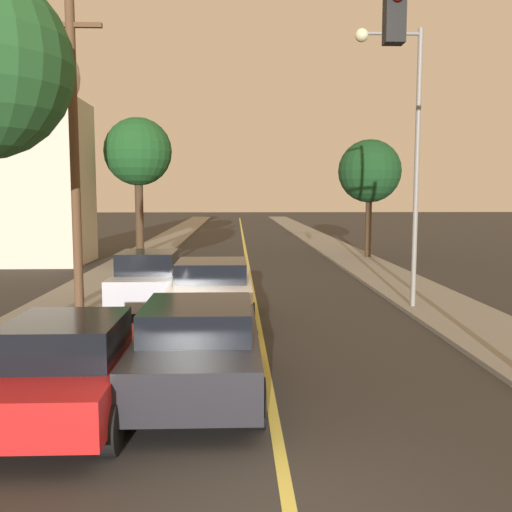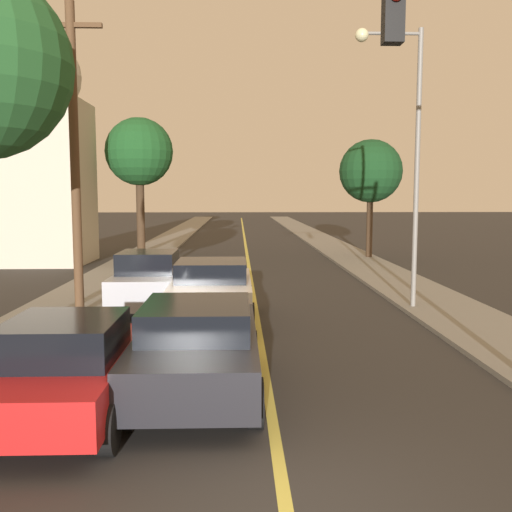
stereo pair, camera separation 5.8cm
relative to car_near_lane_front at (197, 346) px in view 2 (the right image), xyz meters
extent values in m
cube|color=#2D2B28|center=(1.15, 32.22, -0.81)|extent=(8.21, 80.00, 0.01)
cube|color=#D1C14C|center=(1.15, 32.22, -0.80)|extent=(0.16, 76.00, 0.00)
cube|color=gray|center=(-4.21, 32.22, -0.75)|extent=(2.50, 80.00, 0.12)
cube|color=gray|center=(6.51, 32.22, -0.75)|extent=(2.50, 80.00, 0.12)
cube|color=black|center=(0.00, 0.04, -0.10)|extent=(1.90, 4.45, 0.71)
cube|color=black|center=(0.00, -0.14, 0.49)|extent=(1.67, 2.00, 0.48)
cylinder|color=black|center=(-0.90, 1.42, -0.45)|extent=(0.22, 0.71, 0.71)
cylinder|color=black|center=(0.90, 1.42, -0.45)|extent=(0.22, 0.71, 0.71)
cylinder|color=black|center=(-0.90, -1.35, -0.45)|extent=(0.22, 0.71, 0.71)
cylinder|color=black|center=(0.90, -1.35, -0.45)|extent=(0.22, 0.71, 0.71)
cube|color=white|center=(0.00, 5.29, -0.06)|extent=(1.95, 4.16, 0.75)
cube|color=black|center=(0.00, 5.12, 0.56)|extent=(1.72, 1.87, 0.48)
cylinder|color=black|center=(-0.93, 6.58, -0.43)|extent=(0.22, 0.76, 0.76)
cylinder|color=black|center=(0.93, 6.58, -0.43)|extent=(0.22, 0.76, 0.76)
cylinder|color=black|center=(-0.93, 3.99, -0.43)|extent=(0.22, 0.76, 0.76)
cylinder|color=black|center=(0.93, 3.99, -0.43)|extent=(0.22, 0.76, 0.76)
cube|color=red|center=(-1.81, -0.90, -0.16)|extent=(1.74, 3.92, 0.61)
cube|color=black|center=(-1.81, -1.05, 0.42)|extent=(1.54, 1.76, 0.55)
cylinder|color=black|center=(-2.64, 0.32, -0.46)|extent=(0.22, 0.69, 0.69)
cylinder|color=black|center=(-0.98, 0.32, -0.46)|extent=(0.22, 0.69, 0.69)
cylinder|color=black|center=(-0.98, -2.11, -0.46)|extent=(0.22, 0.69, 0.69)
cube|color=#A5A8B2|center=(-1.81, 6.72, -0.08)|extent=(1.72, 3.81, 0.79)
cube|color=black|center=(-1.81, 6.57, 0.61)|extent=(1.52, 1.72, 0.58)
cylinder|color=black|center=(-2.62, 7.90, -0.47)|extent=(0.22, 0.68, 0.68)
cylinder|color=black|center=(-0.99, 7.90, -0.47)|extent=(0.22, 0.68, 0.68)
cylinder|color=black|center=(-2.62, 5.54, -0.47)|extent=(0.22, 0.68, 0.68)
cylinder|color=black|center=(-0.99, 5.54, -0.47)|extent=(0.22, 0.68, 0.68)
cube|color=black|center=(3.14, 0.29, 5.29)|extent=(0.32, 0.28, 0.90)
cylinder|color=slate|center=(5.61, 6.68, 3.11)|extent=(0.14, 0.14, 7.59)
cylinder|color=slate|center=(4.81, 6.68, 6.75)|extent=(1.60, 0.09, 0.09)
sphere|color=beige|center=(4.00, 6.68, 6.70)|extent=(0.36, 0.36, 0.36)
cylinder|color=#513823|center=(-3.56, 6.03, 3.31)|extent=(0.24, 0.24, 7.99)
cube|color=#513823|center=(-3.56, 6.03, 6.70)|extent=(1.60, 0.12, 0.12)
cylinder|color=#3D2B1C|center=(-4.60, 22.01, 1.39)|extent=(0.44, 0.44, 4.16)
sphere|color=#19471E|center=(-4.60, 22.01, 4.73)|extent=(3.61, 3.61, 3.61)
cylinder|color=#3D2B1C|center=(7.29, 19.45, 0.91)|extent=(0.31, 0.31, 3.21)
sphere|color=#143819|center=(7.29, 19.45, 3.61)|extent=(3.13, 3.13, 3.13)
cube|color=#BCB29E|center=(-8.56, 18.17, 2.99)|extent=(4.21, 4.21, 7.60)
sphere|color=#BCB29E|center=(-8.56, 18.17, 7.88)|extent=(3.96, 3.96, 3.96)
camera|label=1|loc=(0.60, -9.04, 2.45)|focal=40.00mm
camera|label=2|loc=(0.66, -9.04, 2.45)|focal=40.00mm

